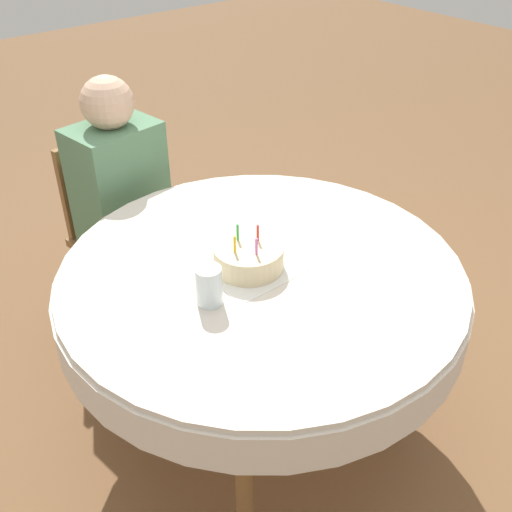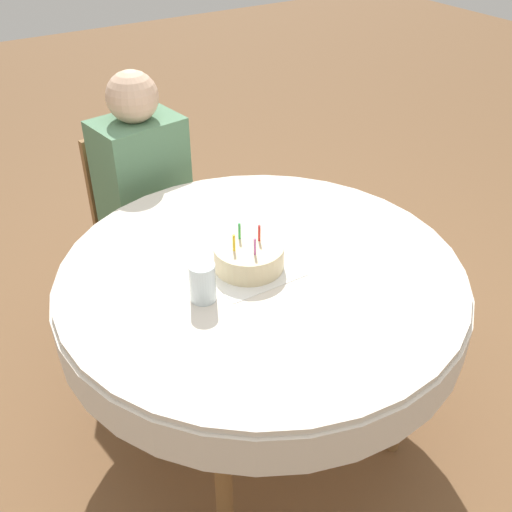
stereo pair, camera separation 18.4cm
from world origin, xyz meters
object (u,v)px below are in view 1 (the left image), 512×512
Objects in this scene: chair at (117,227)px; drinking_glass at (209,286)px; person at (122,188)px; birthday_cake at (249,257)px.

drinking_glass is at bearing -108.59° from chair.
person is at bearing -90.00° from chair.
chair is 6.89× the size of drinking_glass.
person reaches higher than drinking_glass.
person reaches higher than chair.
chair is 3.79× the size of birthday_cake.
person is 0.82m from birthday_cake.
birthday_cake is 0.21m from drinking_glass.
person reaches higher than birthday_cake.
chair is at bearing 90.00° from person.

